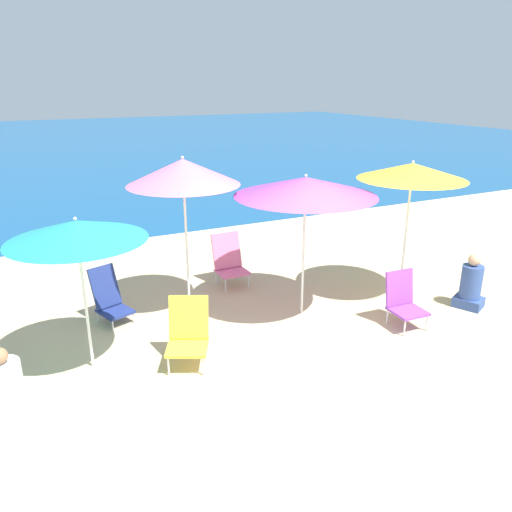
{
  "coord_description": "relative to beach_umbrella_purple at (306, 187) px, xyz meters",
  "views": [
    {
      "loc": [
        -3.22,
        -4.51,
        3.39
      ],
      "look_at": [
        -0.23,
        1.58,
        1.0
      ],
      "focal_mm": 35.0,
      "sensor_mm": 36.0,
      "label": 1
    }
  ],
  "objects": [
    {
      "name": "beach_umbrella_purple",
      "position": [
        0.0,
        0.0,
        0.0
      ],
      "size": [
        2.07,
        2.07,
        2.15
      ],
      "color": "white",
      "rests_on": "ground"
    },
    {
      "name": "beach_chair_navy",
      "position": [
        -2.7,
        1.04,
        -1.61
      ],
      "size": [
        0.58,
        0.69,
        0.81
      ],
      "rotation": [
        0.0,
        0.0,
        0.35
      ],
      "color": "silver",
      "rests_on": "ground"
    },
    {
      "name": "beach_umbrella_yellow",
      "position": [
        1.76,
        -0.22,
        0.12
      ],
      "size": [
        1.67,
        1.67,
        2.25
      ],
      "color": "white",
      "rests_on": "ground"
    },
    {
      "name": "beach_umbrella_teal",
      "position": [
        -3.16,
        -0.18,
        -0.19
      ],
      "size": [
        1.61,
        1.61,
        1.94
      ],
      "color": "white",
      "rests_on": "ground"
    },
    {
      "name": "ground_plane",
      "position": [
        -0.5,
        -1.47,
        -1.97
      ],
      "size": [
        60.0,
        60.0,
        0.0
      ],
      "primitive_type": "plane",
      "color": "#C6B284"
    },
    {
      "name": "beach_chair_yellow",
      "position": [
        -2.03,
        -0.6,
        -1.55
      ],
      "size": [
        0.7,
        0.74,
        0.83
      ],
      "rotation": [
        0.0,
        0.0,
        -0.45
      ],
      "color": "silver",
      "rests_on": "ground"
    },
    {
      "name": "beach_chair_purple",
      "position": [
        1.1,
        -1.0,
        -1.57
      ],
      "size": [
        0.49,
        0.54,
        0.8
      ],
      "rotation": [
        0.0,
        0.0,
        -0.05
      ],
      "color": "silver",
      "rests_on": "ground"
    },
    {
      "name": "person_seated_far",
      "position": [
        2.47,
        -1.0,
        -1.61
      ],
      "size": [
        0.5,
        0.53,
        0.88
      ],
      "rotation": [
        0.0,
        0.0,
        0.43
      ],
      "color": "#334C8C",
      "rests_on": "ground"
    },
    {
      "name": "beach_umbrella_pink",
      "position": [
        -1.53,
        0.85,
        0.19
      ],
      "size": [
        1.64,
        1.64,
        2.39
      ],
      "color": "white",
      "rests_on": "ground"
    },
    {
      "name": "person_seated_near",
      "position": [
        -4.12,
        -0.8,
        -1.65
      ],
      "size": [
        0.53,
        0.58,
        0.82
      ],
      "rotation": [
        0.0,
        0.0,
        -0.27
      ],
      "color": "silver",
      "rests_on": "ground"
    },
    {
      "name": "sea_water",
      "position": [
        -0.5,
        24.9,
        -1.96
      ],
      "size": [
        60.0,
        40.0,
        0.01
      ],
      "color": "navy",
      "rests_on": "ground"
    },
    {
      "name": "beach_chair_pink",
      "position": [
        -0.54,
        1.58,
        -1.54
      ],
      "size": [
        0.52,
        0.57,
        0.89
      ],
      "rotation": [
        0.0,
        0.0,
        0.02
      ],
      "color": "silver",
      "rests_on": "ground"
    }
  ]
}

